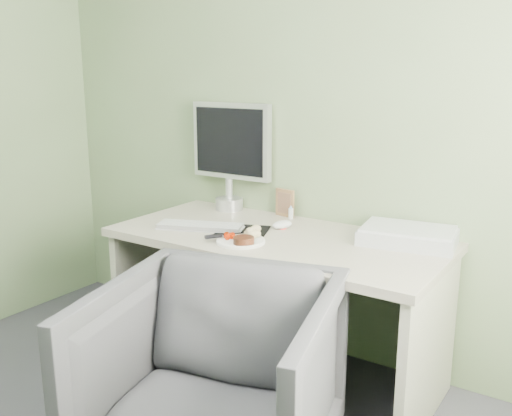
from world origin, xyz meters
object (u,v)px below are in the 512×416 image
Objects in this scene: plate at (241,241)px; monitor at (231,150)px; scanner at (408,237)px; desk at (276,271)px; desk_chair at (214,386)px.

monitor reaches higher than plate.
desk is at bearing -167.87° from scanner.
scanner is at bearing 32.26° from plate.
plate is 0.76m from scanner.
scanner is 0.50× the size of desk_chair.
desk is 1.89× the size of desk_chair.
scanner is 0.71× the size of monitor.
desk_chair is at bearing -63.93° from plate.
desk_chair is at bearing -118.41° from scanner.
monitor is (-0.42, 0.51, 0.33)m from plate.
desk is 2.69× the size of monitor.
scanner is (0.64, 0.41, 0.03)m from plate.
scanner is 1.12m from desk_chair.
plate is at bearing -51.28° from monitor.
desk_chair reaches higher than plate.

